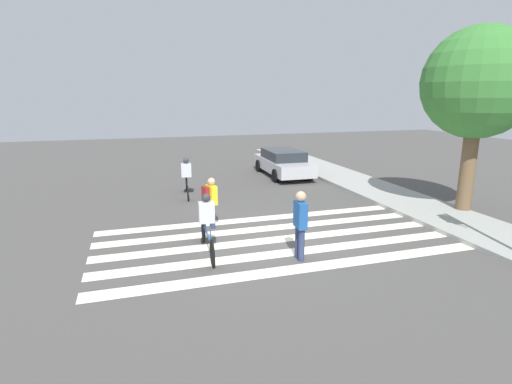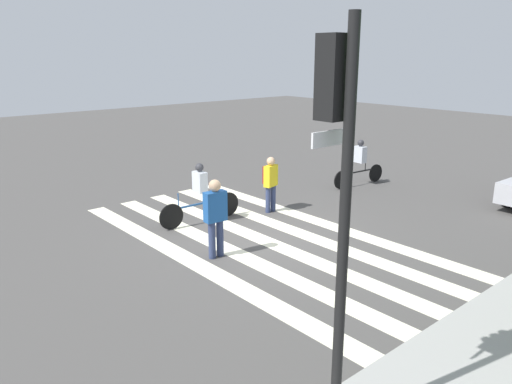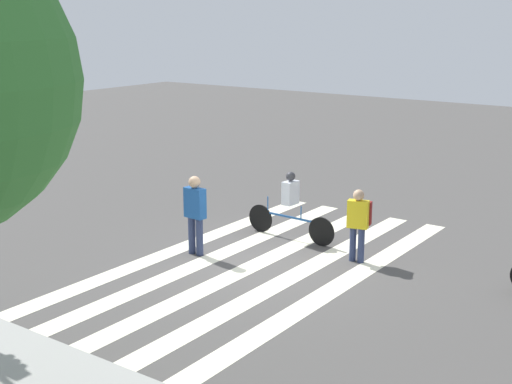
# 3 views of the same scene
# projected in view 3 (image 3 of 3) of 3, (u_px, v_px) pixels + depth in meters

# --- Properties ---
(ground_plane) EXTENTS (60.00, 60.00, 0.00)m
(ground_plane) POSITION_uv_depth(u_px,v_px,m) (255.00, 265.00, 15.15)
(ground_plane) COLOR #4C4947
(sidewalk_curb) EXTENTS (36.00, 2.50, 0.14)m
(sidewalk_curb) POSITION_uv_depth(u_px,v_px,m) (1.00, 382.00, 10.19)
(sidewalk_curb) COLOR #9E9E99
(sidewalk_curb) RESTS_ON ground_plane
(crosswalk_stripes) EXTENTS (4.57, 10.00, 0.01)m
(crosswalk_stripes) POSITION_uv_depth(u_px,v_px,m) (255.00, 265.00, 15.14)
(crosswalk_stripes) COLOR #F2EDCC
(crosswalk_stripes) RESTS_ON ground_plane
(pedestrian_adult_yellow_jacket) EXTENTS (0.51, 0.26, 1.78)m
(pedestrian_adult_yellow_jacket) POSITION_uv_depth(u_px,v_px,m) (195.00, 211.00, 15.59)
(pedestrian_adult_yellow_jacket) COLOR navy
(pedestrian_adult_yellow_jacket) RESTS_ON ground_plane
(pedestrian_adult_blue_shirt) EXTENTS (0.48, 0.44, 1.60)m
(pedestrian_adult_blue_shirt) POSITION_uv_depth(u_px,v_px,m) (359.00, 220.00, 15.16)
(pedestrian_adult_blue_shirt) COLOR navy
(pedestrian_adult_blue_shirt) RESTS_ON ground_plane
(cyclist_near_curb) EXTENTS (2.45, 0.41, 1.63)m
(cyclist_near_curb) POSITION_uv_depth(u_px,v_px,m) (290.00, 203.00, 16.72)
(cyclist_near_curb) COLOR black
(cyclist_near_curb) RESTS_ON ground_plane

